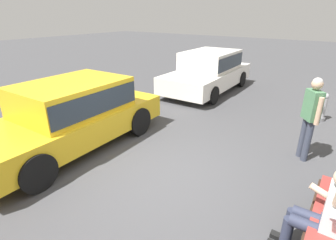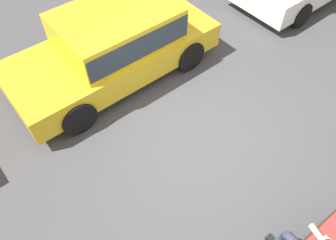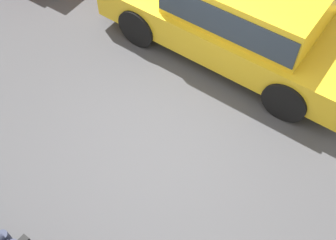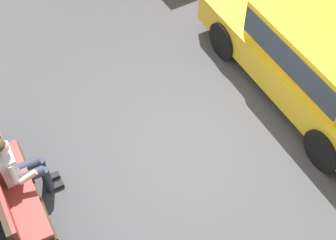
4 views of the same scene
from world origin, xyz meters
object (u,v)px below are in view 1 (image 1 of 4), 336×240
Objects in this scene: parked_car_near at (209,70)px; person_on_phone at (323,212)px; parked_car_mid at (71,112)px; pedestrian_standing at (311,113)px; fire_hydrant at (323,107)px.

person_on_phone is at bearing 37.08° from parked_car_near.
parked_car_near is 5.96m from parked_car_mid.
person_on_phone is 0.79× the size of pedestrian_standing.
parked_car_mid is at bearing -41.42° from fire_hydrant.
fire_hydrant is at bearing 77.03° from parked_car_near.
parked_car_mid is at bearing -61.41° from pedestrian_standing.
person_on_phone is 0.31× the size of parked_car_mid.
parked_car_near is 5.57× the size of fire_hydrant.
parked_car_mid is at bearing -92.34° from person_on_phone.
parked_car_near is 1.02× the size of parked_car_mid.
pedestrian_standing is at bearing -0.29° from fire_hydrant.
fire_hydrant is (-2.61, 0.01, -0.63)m from pedestrian_standing.
pedestrian_standing is at bearing -167.40° from person_on_phone.
pedestrian_standing reaches higher than person_on_phone.
pedestrian_standing reaches higher than parked_car_near.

